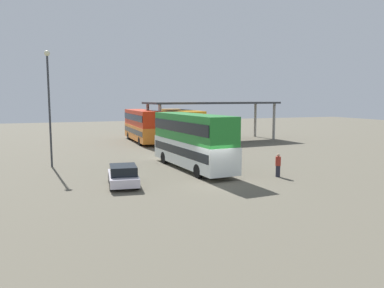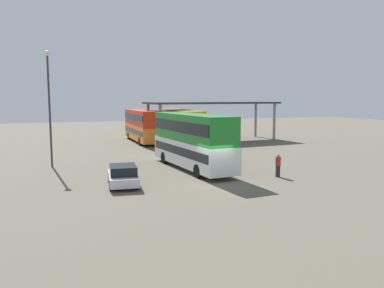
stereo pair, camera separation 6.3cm
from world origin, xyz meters
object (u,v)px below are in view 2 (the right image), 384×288
Objects in this scene: double_decker_near_canopy at (143,125)px; lamppost_tall at (49,96)px; parked_hatchback at (123,175)px; double_decker_main at (192,139)px; double_decker_mid_row at (182,125)px; pedestrian_waiting at (278,165)px.

lamppost_tall reaches higher than double_decker_near_canopy.
double_decker_near_canopy is at bearing -9.67° from parked_hatchback.
double_decker_main is at bearing -51.31° from parked_hatchback.
double_decker_near_canopy is 1.01× the size of double_decker_mid_row.
lamppost_tall reaches higher than pedestrian_waiting.
lamppost_tall is at bearing 4.42° from pedestrian_waiting.
double_decker_main is at bearing 166.06° from double_decker_mid_row.
double_decker_near_canopy reaches higher than pedestrian_waiting.
double_decker_mid_row is 19.11m from lamppost_tall.
pedestrian_waiting is at bearing -177.74° from double_decker_mid_row.
parked_hatchback is 2.40× the size of pedestrian_waiting.
pedestrian_waiting reaches higher than parked_hatchback.
parked_hatchback is at bearing -63.96° from lamppost_tall.
parked_hatchback is (-6.15, -3.94, -1.71)m from double_decker_main.
double_decker_mid_row is at bearing -22.04° from parked_hatchback.
double_decker_main is at bearing -24.93° from lamppost_tall.
pedestrian_waiting is at bearing -32.95° from lamppost_tall.
double_decker_near_canopy is (6.65, 23.63, 1.57)m from parked_hatchback.
double_decker_main reaches higher than double_decker_mid_row.
double_decker_mid_row is 1.22× the size of lamppost_tall.
double_decker_mid_row is 6.77× the size of pedestrian_waiting.
pedestrian_waiting is at bearing -170.14° from double_decker_near_canopy.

